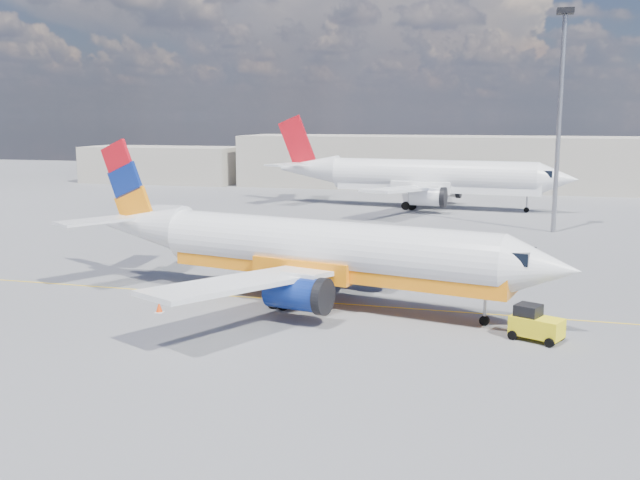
% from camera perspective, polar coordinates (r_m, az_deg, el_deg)
% --- Properties ---
extents(ground, '(240.00, 240.00, 0.00)m').
position_cam_1_polar(ground, '(40.51, -3.02, -5.92)').
color(ground, '#58595D').
rests_on(ground, ground).
extents(taxi_line, '(70.00, 0.15, 0.01)m').
position_cam_1_polar(taxi_line, '(43.26, -1.77, -4.87)').
color(taxi_line, yellow).
rests_on(taxi_line, ground).
extents(terminal_main, '(70.00, 14.00, 8.00)m').
position_cam_1_polar(terminal_main, '(112.46, 11.55, 6.09)').
color(terminal_main, '#BCB2A1').
rests_on(terminal_main, ground).
extents(terminal_annex, '(26.00, 10.00, 6.00)m').
position_cam_1_polar(terminal_annex, '(123.39, -12.54, 5.91)').
color(terminal_annex, '#BCB2A1').
rests_on(terminal_annex, ground).
extents(main_jet, '(31.83, 24.50, 9.60)m').
position_cam_1_polar(main_jet, '(42.23, -0.72, -0.79)').
color(main_jet, white).
rests_on(main_jet, ground).
extents(second_jet, '(36.99, 29.14, 11.22)m').
position_cam_1_polar(second_jet, '(87.57, 8.26, 5.00)').
color(second_jet, white).
rests_on(second_jet, ground).
extents(gse_tug, '(2.79, 2.36, 1.76)m').
position_cam_1_polar(gse_tug, '(37.21, 16.83, -6.44)').
color(gse_tug, black).
rests_on(gse_tug, ground).
extents(traffic_cone, '(0.44, 0.44, 0.61)m').
position_cam_1_polar(traffic_cone, '(41.66, -12.75, -5.28)').
color(traffic_cone, white).
rests_on(traffic_cone, ground).
extents(floodlight_mast, '(1.52, 1.52, 20.78)m').
position_cam_1_polar(floodlight_mast, '(71.48, 18.68, 10.51)').
color(floodlight_mast, gray).
rests_on(floodlight_mast, ground).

